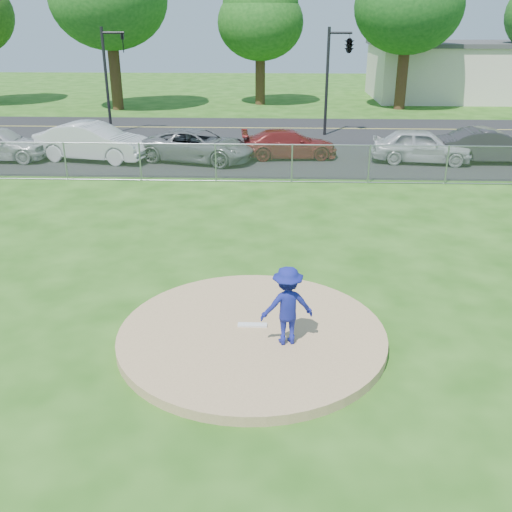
{
  "coord_description": "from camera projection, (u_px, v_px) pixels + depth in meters",
  "views": [
    {
      "loc": [
        0.49,
        -10.01,
        6.04
      ],
      "look_at": [
        0.0,
        2.0,
        1.0
      ],
      "focal_mm": 40.0,
      "sensor_mm": 36.0,
      "label": 1
    }
  ],
  "objects": [
    {
      "name": "traffic_cone",
      "position": [
        132.0,
        154.0,
        25.61
      ],
      "size": [
        0.36,
        0.36,
        0.71
      ],
      "primitive_type": "cone",
      "color": "#FF600D",
      "rests_on": "parking_lot"
    },
    {
      "name": "commercial_building",
      "position": [
        476.0,
        70.0,
        45.15
      ],
      "size": [
        16.4,
        9.4,
        4.3
      ],
      "color": "beige",
      "rests_on": "ground"
    },
    {
      "name": "parking_lot",
      "position": [
        269.0,
        156.0,
        26.78
      ],
      "size": [
        50.0,
        8.0,
        0.01
      ],
      "primitive_type": "cube",
      "color": "black",
      "rests_on": "ground"
    },
    {
      "name": "traffic_signal_left",
      "position": [
        110.0,
        71.0,
        30.88
      ],
      "size": [
        1.28,
        0.2,
        5.6
      ],
      "color": "black",
      "rests_on": "ground"
    },
    {
      "name": "parked_car_gray",
      "position": [
        198.0,
        146.0,
        25.64
      ],
      "size": [
        5.51,
        3.6,
        1.41
      ],
      "primitive_type": "imported",
      "rotation": [
        0.0,
        0.0,
        1.3
      ],
      "color": "slate",
      "rests_on": "parking_lot"
    },
    {
      "name": "parked_car_charcoal",
      "position": [
        491.0,
        146.0,
        25.42
      ],
      "size": [
        4.54,
        1.63,
        1.49
      ],
      "primitive_type": "imported",
      "rotation": [
        0.0,
        0.0,
        1.58
      ],
      "color": "#29292B",
      "rests_on": "parking_lot"
    },
    {
      "name": "pitching_rubber",
      "position": [
        252.0,
        325.0,
        11.68
      ],
      "size": [
        0.6,
        0.15,
        0.04
      ],
      "primitive_type": "cube",
      "color": "white",
      "rests_on": "pitchers_mound"
    },
    {
      "name": "traffic_signal_center",
      "position": [
        347.0,
        47.0,
        29.92
      ],
      "size": [
        1.42,
        2.48,
        5.6
      ],
      "color": "black",
      "rests_on": "ground"
    },
    {
      "name": "ground",
      "position": [
        265.0,
        197.0,
        20.79
      ],
      "size": [
        120.0,
        120.0,
        0.0
      ],
      "primitive_type": "plane",
      "color": "#1F5011",
      "rests_on": "ground"
    },
    {
      "name": "pitchers_mound",
      "position": [
        252.0,
        335.0,
        11.54
      ],
      "size": [
        5.4,
        5.4,
        0.2
      ],
      "primitive_type": "cylinder",
      "color": "tan",
      "rests_on": "ground"
    },
    {
      "name": "tree_center",
      "position": [
        260.0,
        11.0,
        40.44
      ],
      "size": [
        6.16,
        6.16,
        9.84
      ],
      "color": "#3B2515",
      "rests_on": "ground"
    },
    {
      "name": "parked_car_white",
      "position": [
        93.0,
        142.0,
        25.76
      ],
      "size": [
        5.35,
        2.77,
        1.68
      ],
      "primitive_type": "imported",
      "rotation": [
        0.0,
        0.0,
        1.37
      ],
      "color": "silver",
      "rests_on": "parking_lot"
    },
    {
      "name": "chain_link_fence",
      "position": [
        266.0,
        163.0,
        22.35
      ],
      "size": [
        40.0,
        0.06,
        1.5
      ],
      "primitive_type": "cube",
      "color": "gray",
      "rests_on": "ground"
    },
    {
      "name": "parked_car_pearl",
      "position": [
        421.0,
        146.0,
        25.42
      ],
      "size": [
        4.57,
        2.3,
        1.49
      ],
      "primitive_type": "imported",
      "rotation": [
        0.0,
        0.0,
        1.44
      ],
      "color": "#B7B9BC",
      "rests_on": "parking_lot"
    },
    {
      "name": "pitcher",
      "position": [
        287.0,
        306.0,
        10.81
      ],
      "size": [
        1.13,
        0.8,
        1.58
      ],
      "primitive_type": "imported",
      "rotation": [
        0.0,
        0.0,
        3.37
      ],
      "color": "navy",
      "rests_on": "pitchers_mound"
    },
    {
      "name": "parked_car_darkred",
      "position": [
        289.0,
        144.0,
        26.29
      ],
      "size": [
        4.55,
        2.18,
        1.28
      ],
      "primitive_type": "imported",
      "rotation": [
        0.0,
        0.0,
        1.66
      ],
      "color": "maroon",
      "rests_on": "parking_lot"
    },
    {
      "name": "street",
      "position": [
        271.0,
        128.0,
        33.69
      ],
      "size": [
        60.0,
        7.0,
        0.01
      ],
      "primitive_type": "cube",
      "color": "black",
      "rests_on": "ground"
    }
  ]
}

